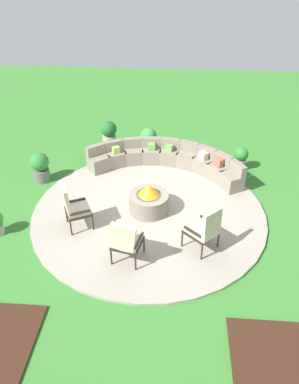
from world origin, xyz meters
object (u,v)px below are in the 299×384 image
at_px(potted_plant_2, 149,138).
at_px(lounge_chair_back_left, 205,229).
at_px(lounge_chair_front_left, 73,206).
at_px(potted_plant_0, 40,166).
at_px(curved_stone_bench, 167,160).
at_px(potted_plant_3, 109,133).
at_px(fire_pit, 149,200).
at_px(lounge_chair_front_right, 126,240).
at_px(potted_plant_4, 241,158).

bearing_deg(potted_plant_2, lounge_chair_back_left, -71.26).
relative_size(lounge_chair_front_left, potted_plant_0, 1.41).
relative_size(curved_stone_bench, potted_plant_3, 5.29).
relative_size(potted_plant_2, potted_plant_3, 0.90).
bearing_deg(potted_plant_2, potted_plant_0, -144.13).
bearing_deg(fire_pit, lounge_chair_back_left, -44.98).
xyz_separation_m(potted_plant_2, potted_plant_3, (-1.26, 0.22, 0.04)).
relative_size(lounge_chair_front_right, potted_plant_3, 1.33).
bearing_deg(lounge_chair_front_right, lounge_chair_back_left, 30.36).
height_order(potted_plant_0, potted_plant_2, potted_plant_0).
xyz_separation_m(lounge_chair_front_left, lounge_chair_back_left, (2.82, -0.50, -0.04)).
xyz_separation_m(curved_stone_bench, potted_plant_3, (-1.88, 1.44, 0.09)).
bearing_deg(lounge_chair_front_left, fire_pit, 88.52).
distance_m(curved_stone_bench, potted_plant_2, 1.37).
bearing_deg(potted_plant_4, potted_plant_0, -169.41).
xyz_separation_m(curved_stone_bench, lounge_chair_front_right, (-0.67, -3.67, 0.26)).
bearing_deg(lounge_chair_front_left, potted_plant_2, 134.91).
distance_m(lounge_chair_front_left, potted_plant_3, 4.14).
relative_size(fire_pit, lounge_chair_back_left, 0.89).
relative_size(potted_plant_3, potted_plant_4, 1.19).
bearing_deg(lounge_chair_back_left, potted_plant_0, 102.10).
distance_m(lounge_chair_front_right, potted_plant_4, 4.78).
distance_m(lounge_chair_back_left, potted_plant_0, 4.88).
bearing_deg(lounge_chair_back_left, lounge_chair_front_left, 122.00).
bearing_deg(lounge_chair_back_left, lounge_chair_front_right, 149.38).
relative_size(fire_pit, potted_plant_0, 1.14).
distance_m(potted_plant_2, potted_plant_3, 1.28).
distance_m(curved_stone_bench, potted_plant_3, 2.37).
bearing_deg(potted_plant_4, lounge_chair_front_right, -124.77).
xyz_separation_m(potted_plant_0, potted_plant_4, (5.41, 1.01, -0.06)).
bearing_deg(lounge_chair_front_left, potted_plant_4, 99.98).
xyz_separation_m(lounge_chair_front_right, potted_plant_3, (-1.21, 5.11, -0.17)).
xyz_separation_m(lounge_chair_front_left, potted_plant_3, (0.06, 4.13, -0.21)).
xyz_separation_m(curved_stone_bench, potted_plant_0, (-3.35, -0.76, 0.09)).
distance_m(potted_plant_3, potted_plant_4, 4.11).
height_order(fire_pit, lounge_chair_front_left, lounge_chair_front_left).
relative_size(curved_stone_bench, lounge_chair_front_right, 3.96).
bearing_deg(potted_plant_0, lounge_chair_front_left, -53.91).
relative_size(lounge_chair_front_left, potted_plant_4, 1.70).
bearing_deg(curved_stone_bench, potted_plant_0, -167.25).
bearing_deg(potted_plant_2, fire_pit, -85.28).
relative_size(lounge_chair_front_right, potted_plant_0, 1.31).
bearing_deg(fire_pit, potted_plant_4, 42.46).
bearing_deg(fire_pit, curved_stone_bench, 79.63).
bearing_deg(potted_plant_0, lounge_chair_front_right, -47.35).
distance_m(curved_stone_bench, lounge_chair_front_left, 3.33).
xyz_separation_m(curved_stone_bench, lounge_chair_back_left, (0.87, -3.19, 0.25)).
height_order(lounge_chair_front_right, lounge_chair_back_left, lounge_chair_front_right).
distance_m(curved_stone_bench, lounge_chair_back_left, 3.31).
bearing_deg(potted_plant_4, curved_stone_bench, -172.98).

